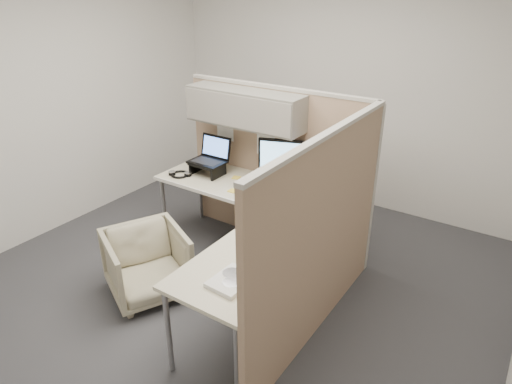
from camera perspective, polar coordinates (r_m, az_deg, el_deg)
The scene contains 19 objects.
ground at distance 4.26m, azimuth -3.05°, elevation -11.29°, with size 4.50×4.50×0.00m, color #323237.
partition_back at distance 4.47m, azimuth 0.76°, elevation 6.47°, with size 2.00×0.36×1.63m.
partition_right at distance 3.37m, azimuth 8.37°, elevation -5.62°, with size 0.07×2.03×1.63m.
desk at distance 3.92m, azimuth -0.71°, elevation -2.88°, with size 2.00×1.98×0.73m.
office_chair at distance 4.07m, azimuth -13.47°, elevation -8.39°, with size 0.64×0.60×0.66m, color #B3A68E.
monitor_left at distance 4.25m, azimuth 3.23°, elevation 4.10°, with size 0.43×0.20×0.47m.
monitor_right at distance 3.93m, azimuth 8.67°, elevation 2.07°, with size 0.38×0.28×0.47m.
laptop_station at distance 4.61m, azimuth -5.86°, elevation 3.95°, with size 0.35×0.30×0.37m.
keyboard at distance 3.98m, azimuth 2.82°, elevation -1.58°, with size 0.47×0.16×0.02m, color black.
mouse at distance 3.83m, azimuth 4.97°, elevation -2.66°, with size 0.10×0.06×0.04m, color black.
travel_mug at distance 4.12m, azimuth 5.39°, elevation 0.39°, with size 0.07×0.07×0.16m.
soda_can_green at distance 3.69m, azimuth 7.72°, elevation -3.20°, with size 0.07×0.07×0.12m, color #B21E1E.
soda_can_silver at distance 4.00m, azimuth 7.15°, elevation -0.82°, with size 0.07×0.07×0.12m, color silver.
sticky_note_a at distance 4.25m, azimuth -2.95°, elevation 0.15°, with size 0.08×0.08×0.01m, color yellow.
sticky_note_c at distance 4.53m, azimuth -2.49°, elevation 1.81°, with size 0.08×0.08×0.01m, color yellow.
sticky_note_d at distance 4.29m, azimuth -0.53°, elevation 0.46°, with size 0.08×0.08×0.01m, color yellow.
headphones at distance 4.64m, azimuth -9.49°, elevation 2.21°, with size 0.25×0.25×0.03m.
paper_stack at distance 3.02m, azimuth -3.03°, elevation -10.99°, with size 0.25×0.31×0.03m.
desk_clock at distance 3.38m, azimuth 2.91°, elevation -6.21°, with size 0.08×0.09×0.09m.
Camera 1 is at (2.09, -2.72, 2.53)m, focal length 32.00 mm.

